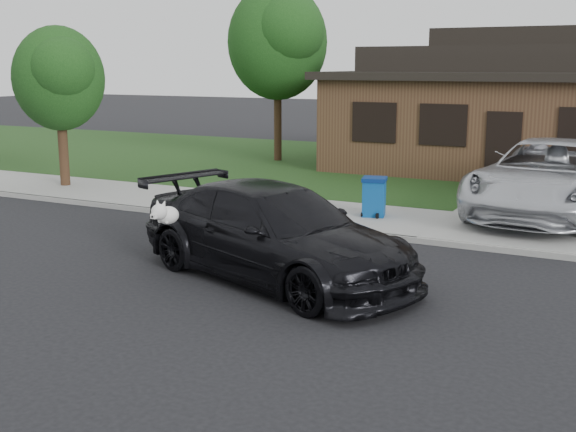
% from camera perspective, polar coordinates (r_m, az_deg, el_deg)
% --- Properties ---
extents(ground, '(120.00, 120.00, 0.00)m').
position_cam_1_polar(ground, '(13.72, -9.54, -3.55)').
color(ground, black).
rests_on(ground, ground).
extents(sidewalk, '(60.00, 3.00, 0.12)m').
position_cam_1_polar(sidewalk, '(17.85, 0.00, 0.41)').
color(sidewalk, gray).
rests_on(sidewalk, ground).
extents(curb, '(60.00, 0.12, 0.12)m').
position_cam_1_polar(curb, '(16.56, -2.35, -0.51)').
color(curb, gray).
rests_on(curb, ground).
extents(lawn, '(60.00, 13.00, 0.13)m').
position_cam_1_polar(lawn, '(25.14, 8.33, 3.65)').
color(lawn, '#193814').
rests_on(lawn, ground).
extents(driveway, '(4.50, 13.00, 0.14)m').
position_cam_1_polar(driveway, '(20.98, 21.30, 1.35)').
color(driveway, gray).
rests_on(driveway, ground).
extents(sedan, '(5.97, 3.95, 1.61)m').
position_cam_1_polar(sedan, '(12.26, -1.07, -1.35)').
color(sedan, black).
rests_on(sedan, ground).
extents(minivan, '(3.45, 6.56, 1.76)m').
position_cam_1_polar(minivan, '(17.91, 20.03, 2.84)').
color(minivan, silver).
rests_on(minivan, driveway).
extents(recycling_bin, '(0.67, 0.67, 0.92)m').
position_cam_1_polar(recycling_bin, '(17.00, 6.82, 1.54)').
color(recycling_bin, '#0C478D').
rests_on(recycling_bin, sidewalk).
extents(house, '(12.60, 8.60, 4.65)m').
position_cam_1_polar(house, '(25.93, 18.40, 8.02)').
color(house, '#422B1C').
rests_on(house, ground).
extents(tree_0, '(3.78, 3.60, 6.34)m').
position_cam_1_polar(tree_0, '(26.49, -0.64, 13.76)').
color(tree_0, '#332114').
rests_on(tree_0, ground).
extents(tree_2, '(2.73, 2.60, 4.59)m').
position_cam_1_polar(tree_2, '(21.94, -17.60, 10.44)').
color(tree_2, '#332114').
rests_on(tree_2, ground).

